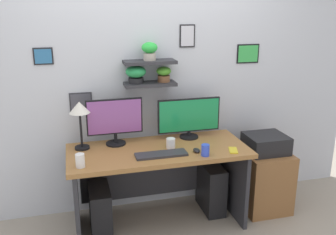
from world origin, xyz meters
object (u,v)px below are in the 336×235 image
(pen_cup, at_px, (205,150))
(computer_tower_right, at_px, (211,187))
(monitor_left, at_px, (115,120))
(printer, at_px, (266,143))
(keyboard, at_px, (161,154))
(coffee_mug, at_px, (171,143))
(cell_phone, at_px, (233,150))
(desk, at_px, (157,168))
(drawer_cabinet, at_px, (263,179))
(computer_tower_left, at_px, (100,210))
(desk_lamp, at_px, (80,112))
(water_cup, at_px, (80,161))
(monitor_right, at_px, (189,117))
(computer_mouse, at_px, (197,150))

(pen_cup, distance_m, computer_tower_right, 0.70)
(monitor_left, xyz_separation_m, printer, (1.42, -0.19, -0.30))
(monitor_left, xyz_separation_m, computer_tower_right, (0.91, -0.10, -0.74))
(monitor_left, bearing_deg, keyboard, -47.70)
(coffee_mug, bearing_deg, cell_phone, -21.73)
(monitor_left, xyz_separation_m, keyboard, (0.34, -0.37, -0.22))
(desk, xyz_separation_m, drawer_cabinet, (1.07, -0.02, -0.24))
(drawer_cabinet, bearing_deg, computer_tower_left, -179.59)
(desk_lamp, bearing_deg, computer_tower_left, -54.18)
(printer, bearing_deg, drawer_cabinet, 90.00)
(coffee_mug, distance_m, computer_tower_right, 0.73)
(water_cup, bearing_deg, cell_phone, 0.22)
(monitor_right, relative_size, computer_mouse, 6.71)
(pen_cup, relative_size, water_cup, 0.91)
(computer_tower_left, relative_size, computer_tower_right, 0.90)
(monitor_left, relative_size, computer_tower_right, 1.06)
(drawer_cabinet, bearing_deg, pen_cup, -158.87)
(monitor_right, height_order, computer_tower_right, monitor_right)
(computer_tower_left, bearing_deg, computer_mouse, -11.59)
(monitor_left, bearing_deg, cell_phone, -23.87)
(monitor_right, relative_size, coffee_mug, 6.71)
(water_cup, bearing_deg, pen_cup, -2.00)
(monitor_right, bearing_deg, desk, -154.99)
(monitor_right, height_order, desk_lamp, desk_lamp)
(monitor_right, height_order, coffee_mug, monitor_right)
(monitor_right, bearing_deg, computer_tower_left, -167.34)
(coffee_mug, distance_m, computer_tower_left, 0.87)
(cell_phone, xyz_separation_m, water_cup, (-1.30, -0.00, 0.05))
(computer_tower_right, bearing_deg, coffee_mug, -164.67)
(keyboard, height_order, computer_tower_left, keyboard)
(cell_phone, xyz_separation_m, coffee_mug, (-0.51, 0.20, 0.04))
(monitor_left, height_order, computer_mouse, monitor_left)
(computer_mouse, bearing_deg, desk_lamp, 160.88)
(coffee_mug, xyz_separation_m, pen_cup, (0.24, -0.24, 0.01))
(computer_mouse, bearing_deg, cell_phone, -10.31)
(computer_tower_right, bearing_deg, printer, -9.27)
(keyboard, distance_m, coffee_mug, 0.19)
(cell_phone, bearing_deg, monitor_right, 140.04)
(keyboard, relative_size, computer_tower_right, 0.93)
(monitor_left, bearing_deg, pen_cup, -34.05)
(computer_mouse, xyz_separation_m, printer, (0.77, 0.18, -0.08))
(cell_phone, bearing_deg, computer_tower_right, 118.73)
(water_cup, height_order, computer_tower_left, water_cup)
(computer_tower_left, bearing_deg, printer, 0.41)
(computer_tower_right, bearing_deg, keyboard, -154.88)
(water_cup, xyz_separation_m, computer_tower_left, (0.14, 0.23, -0.59))
(monitor_left, distance_m, cell_phone, 1.08)
(monitor_left, relative_size, water_cup, 4.56)
(cell_phone, bearing_deg, water_cup, -161.86)
(keyboard, xyz_separation_m, coffee_mug, (0.12, 0.14, 0.04))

